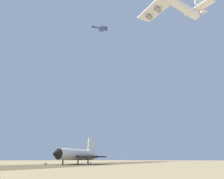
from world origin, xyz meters
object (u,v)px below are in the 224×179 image
object	(u,v)px
ground_crew_mid_fuselage	(85,163)
ground_support_crate	(45,164)
ground_crew_near_nose	(90,163)
chase_jet_right_wing	(100,28)
space_shuttle	(77,155)
ground_crew_near_wingtip	(87,163)

from	to	relation	value
ground_crew_mid_fuselage	ground_support_crate	xyz separation A→B (m)	(3.61, -35.58, -0.59)
ground_crew_near_nose	chase_jet_right_wing	bearing A→B (deg)	31.89
space_shuttle	ground_crew_mid_fuselage	distance (m)	21.93
space_shuttle	ground_support_crate	size ratio (longest dim) A/B	29.30
ground_crew_near_wingtip	ground_support_crate	distance (m)	36.29
ground_support_crate	ground_crew_near_wingtip	bearing A→B (deg)	97.09
ground_crew_mid_fuselage	ground_crew_near_wingtip	size ratio (longest dim) A/B	1.00
ground_crew_near_nose	ground_crew_near_wingtip	world-z (taller)	same
space_shuttle	chase_jet_right_wing	xyz separation A→B (m)	(-26.09, -15.04, 109.77)
ground_crew_mid_fuselage	ground_crew_near_wingtip	xyz separation A→B (m)	(-0.87, 0.43, 0.00)
ground_crew_mid_fuselage	ground_crew_near_wingtip	distance (m)	0.97
ground_crew_near_nose	ground_support_crate	world-z (taller)	ground_crew_near_nose
ground_support_crate	ground_crew_near_nose	bearing A→B (deg)	101.20
ground_crew_near_nose	ground_crew_mid_fuselage	world-z (taller)	same
chase_jet_right_wing	ground_crew_near_wingtip	xyz separation A→B (m)	(32.86, 35.55, -114.18)
space_shuttle	ground_support_crate	world-z (taller)	space_shuttle
chase_jet_right_wing	ground_crew_near_wingtip	world-z (taller)	chase_jet_right_wing
ground_crew_near_nose	ground_crew_mid_fuselage	size ratio (longest dim) A/B	1.00
ground_crew_near_nose	ground_crew_near_wingtip	bearing A→B (deg)	-178.45
ground_crew_mid_fuselage	ground_crew_near_nose	bearing A→B (deg)	45.35
space_shuttle	chase_jet_right_wing	distance (m)	113.83
chase_jet_right_wing	ground_crew_mid_fuselage	xyz separation A→B (m)	(33.73, 35.12, -114.18)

